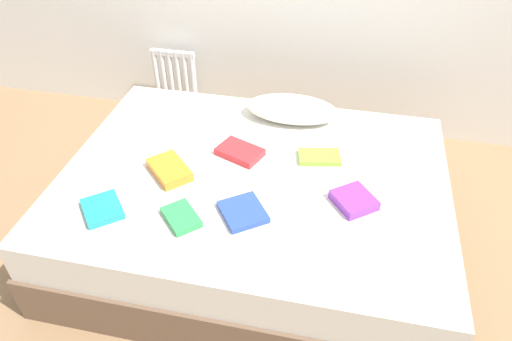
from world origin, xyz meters
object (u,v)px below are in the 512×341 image
(textbook_red, at_px, (240,152))
(textbook_green, at_px, (181,217))
(textbook_orange, at_px, (170,170))
(textbook_teal, at_px, (102,209))
(textbook_purple, at_px, (354,200))
(textbook_lime, at_px, (319,157))
(pillow, at_px, (292,109))
(bed, at_px, (254,209))
(textbook_blue, at_px, (243,212))
(radiator, at_px, (175,79))

(textbook_red, distance_m, textbook_green, 0.55)
(textbook_orange, height_order, textbook_teal, textbook_orange)
(textbook_orange, xyz_separation_m, textbook_green, (0.17, -0.31, -0.01))
(textbook_purple, distance_m, textbook_lime, 0.37)
(pillow, xyz_separation_m, textbook_orange, (-0.53, -0.64, -0.04))
(textbook_red, bearing_deg, textbook_green, -83.17)
(textbook_orange, relative_size, textbook_purple, 1.34)
(bed, distance_m, textbook_purple, 0.59)
(bed, height_order, textbook_orange, textbook_orange)
(textbook_purple, distance_m, textbook_teal, 1.18)
(textbook_red, bearing_deg, textbook_purple, -0.79)
(bed, xyz_separation_m, textbook_green, (-0.25, -0.40, 0.27))
(pillow, relative_size, textbook_teal, 2.76)
(textbook_lime, bearing_deg, textbook_green, -145.28)
(textbook_teal, bearing_deg, pillow, 103.16)
(textbook_blue, relative_size, textbook_lime, 0.94)
(bed, distance_m, textbook_green, 0.54)
(radiator, bearing_deg, textbook_red, -53.99)
(radiator, bearing_deg, bed, -53.76)
(pillow, bearing_deg, bed, -101.33)
(radiator, height_order, textbook_orange, textbook_orange)
(textbook_red, bearing_deg, textbook_teal, -111.01)
(radiator, xyz_separation_m, pillow, (0.99, -0.65, 0.25))
(textbook_orange, xyz_separation_m, textbook_red, (0.31, 0.23, -0.00))
(pillow, xyz_separation_m, textbook_teal, (-0.74, -0.97, -0.05))
(textbook_blue, bearing_deg, pillow, 137.94)
(textbook_purple, relative_size, textbook_teal, 0.94)
(textbook_teal, height_order, textbook_blue, textbook_teal)
(textbook_orange, bearing_deg, textbook_blue, 18.97)
(pillow, bearing_deg, textbook_lime, -60.31)
(pillow, relative_size, textbook_red, 2.31)
(textbook_green, bearing_deg, textbook_blue, 65.89)
(bed, bearing_deg, pillow, 78.67)
(pillow, xyz_separation_m, textbook_green, (-0.36, -0.95, -0.05))
(textbook_purple, bearing_deg, textbook_red, -150.54)
(bed, relative_size, textbook_lime, 9.11)
(bed, relative_size, textbook_orange, 8.17)
(pillow, height_order, textbook_lime, pillow)
(textbook_orange, distance_m, textbook_red, 0.39)
(radiator, relative_size, textbook_lime, 2.09)
(textbook_purple, bearing_deg, textbook_green, -108.02)
(textbook_teal, bearing_deg, textbook_orange, 108.24)
(textbook_purple, height_order, textbook_lime, textbook_purple)
(pillow, bearing_deg, textbook_blue, -96.47)
(radiator, distance_m, textbook_teal, 1.65)
(radiator, relative_size, textbook_orange, 1.87)
(bed, relative_size, textbook_purple, 10.90)
(bed, relative_size, textbook_green, 10.63)
(textbook_red, distance_m, textbook_lime, 0.43)
(radiator, distance_m, textbook_lime, 1.57)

